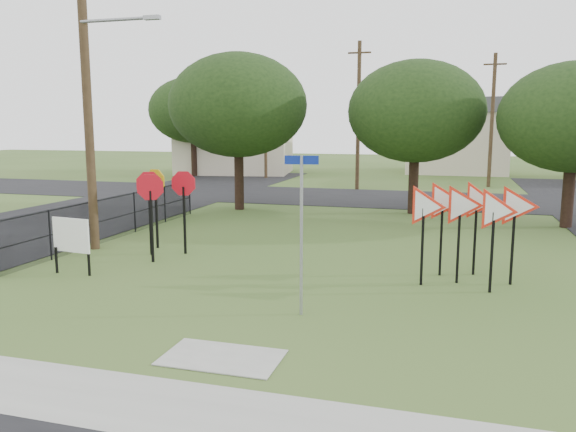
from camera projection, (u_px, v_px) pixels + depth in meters
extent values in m
plane|color=#385620|center=(267.00, 313.00, 11.78)|extent=(140.00, 140.00, 0.00)
cube|color=#96978E|center=(171.00, 408.00, 7.79)|extent=(30.00, 1.60, 0.02)
cube|color=black|center=(79.00, 216.00, 24.56)|extent=(8.00, 50.00, 0.02)
cube|color=black|center=(381.00, 198.00, 30.74)|extent=(60.00, 8.00, 0.02)
cube|color=#96978E|center=(222.00, 358.00, 9.50)|extent=(2.00, 1.20, 0.02)
cylinder|color=gray|center=(301.00, 237.00, 11.46)|extent=(0.07, 0.07, 3.31)
cube|color=navy|center=(302.00, 160.00, 11.21)|extent=(0.68, 0.14, 0.18)
cube|color=black|center=(150.00, 221.00, 17.05)|extent=(0.06, 0.06, 2.08)
cube|color=black|center=(185.00, 221.00, 17.19)|extent=(0.06, 0.06, 2.08)
cube|color=black|center=(152.00, 227.00, 16.12)|extent=(0.06, 0.06, 2.08)
cube|color=black|center=(157.00, 216.00, 18.02)|extent=(0.06, 0.06, 2.08)
cube|color=black|center=(422.00, 247.00, 13.78)|extent=(0.06, 0.06, 1.92)
cube|color=black|center=(458.00, 245.00, 13.95)|extent=(0.06, 0.06, 1.92)
cube|color=black|center=(492.00, 253.00, 13.14)|extent=(0.06, 0.06, 1.92)
cube|color=black|center=(441.00, 240.00, 14.68)|extent=(0.06, 0.06, 1.92)
cube|color=black|center=(475.00, 239.00, 14.74)|extent=(0.06, 0.06, 1.92)
cube|color=black|center=(512.00, 247.00, 13.80)|extent=(0.06, 0.06, 1.92)
cube|color=black|center=(56.00, 260.00, 14.99)|extent=(0.05, 0.05, 0.71)
cube|color=black|center=(89.00, 263.00, 14.72)|extent=(0.05, 0.05, 0.71)
cube|color=white|center=(71.00, 235.00, 14.74)|extent=(1.21, 0.20, 0.91)
cylinder|color=#4C3823|center=(87.00, 90.00, 17.27)|extent=(0.28, 0.28, 10.00)
cylinder|color=gray|center=(116.00, 20.00, 16.53)|extent=(2.40, 0.10, 0.10)
cube|color=gray|center=(152.00, 18.00, 16.20)|extent=(0.50, 0.18, 0.12)
cylinder|color=#4C3823|center=(358.00, 117.00, 34.38)|extent=(0.24, 0.24, 9.00)
cube|color=#4C3823|center=(360.00, 53.00, 33.79)|extent=(1.40, 0.10, 0.10)
cylinder|color=#4C3823|center=(492.00, 121.00, 36.01)|extent=(0.24, 0.24, 8.50)
cube|color=#4C3823|center=(495.00, 64.00, 35.46)|extent=(1.40, 0.10, 0.10)
cylinder|color=#4C3823|center=(266.00, 119.00, 42.28)|extent=(0.24, 0.24, 9.00)
cube|color=#4C3823|center=(265.00, 67.00, 41.68)|extent=(1.40, 0.10, 0.10)
cylinder|color=black|center=(50.00, 235.00, 16.41)|extent=(0.05, 0.05, 1.50)
cylinder|color=black|center=(97.00, 222.00, 18.59)|extent=(0.05, 0.05, 1.50)
cylinder|color=black|center=(135.00, 212.00, 20.77)|extent=(0.05, 0.05, 1.50)
cylinder|color=black|center=(165.00, 204.00, 22.95)|extent=(0.05, 0.05, 1.50)
cylinder|color=black|center=(190.00, 197.00, 25.13)|extent=(0.05, 0.05, 1.50)
cube|color=black|center=(116.00, 197.00, 19.57)|extent=(0.03, 11.50, 0.03)
cube|color=black|center=(117.00, 217.00, 19.68)|extent=(0.03, 11.50, 0.03)
cube|color=black|center=(117.00, 217.00, 19.68)|extent=(0.01, 11.50, 1.50)
cube|color=beige|center=(236.00, 137.00, 47.41)|extent=(10.08, 8.46, 6.00)
cube|color=#4D4D53|center=(235.00, 94.00, 46.84)|extent=(10.58, 8.88, 1.20)
cube|color=beige|center=(457.00, 143.00, 48.22)|extent=(8.00, 8.00, 5.00)
cube|color=#4D4D53|center=(459.00, 106.00, 47.73)|extent=(8.40, 8.40, 1.20)
cylinder|color=black|center=(239.00, 182.00, 26.50)|extent=(0.44, 0.44, 2.62)
ellipsoid|color=black|center=(238.00, 105.00, 25.94)|extent=(6.40, 6.40, 4.80)
cylinder|color=black|center=(413.00, 186.00, 25.26)|extent=(0.44, 0.44, 2.45)
ellipsoid|color=black|center=(416.00, 111.00, 24.74)|extent=(6.00, 6.00, 4.50)
cylinder|color=black|center=(568.00, 198.00, 21.73)|extent=(0.44, 0.44, 2.27)
ellipsoid|color=black|center=(574.00, 117.00, 21.24)|extent=(5.60, 5.60, 4.20)
cylinder|color=black|center=(194.00, 159.00, 44.41)|extent=(0.44, 0.44, 2.80)
ellipsoid|color=black|center=(193.00, 110.00, 43.82)|extent=(6.80, 6.80, 5.10)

